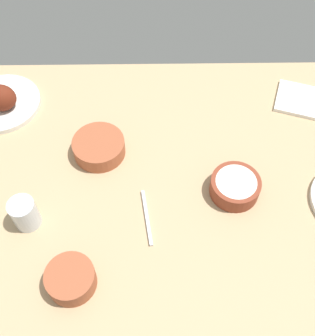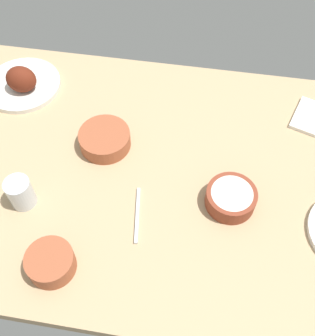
{
  "view_description": "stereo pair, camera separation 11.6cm",
  "coord_description": "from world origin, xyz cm",
  "px_view_note": "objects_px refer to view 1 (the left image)",
  "views": [
    {
      "loc": [
        0.89,
        65.88,
        101.87
      ],
      "look_at": [
        0.0,
        0.0,
        6.0
      ],
      "focal_mm": 44.51,
      "sensor_mm": 36.0,
      "label": 1
    },
    {
      "loc": [
        -10.69,
        65.01,
        101.87
      ],
      "look_at": [
        0.0,
        0.0,
        6.0
      ],
      "focal_mm": 44.51,
      "sensor_mm": 36.0,
      "label": 2
    }
  ],
  "objects_px": {
    "bowl_soup": "(71,279)",
    "fork_loose": "(147,217)",
    "bowl_cream": "(235,186)",
    "plate_far_side": "(1,101)",
    "water_tumbler": "(25,213)",
    "folded_napkin": "(304,101)",
    "bowl_pasta": "(99,147)"
  },
  "relations": [
    {
      "from": "bowl_soup",
      "to": "fork_loose",
      "type": "relative_size",
      "value": 0.72
    },
    {
      "from": "bowl_cream",
      "to": "fork_loose",
      "type": "relative_size",
      "value": 0.83
    },
    {
      "from": "plate_far_side",
      "to": "water_tumbler",
      "type": "height_order",
      "value": "plate_far_side"
    },
    {
      "from": "bowl_cream",
      "to": "folded_napkin",
      "type": "bearing_deg",
      "value": -128.36
    },
    {
      "from": "bowl_cream",
      "to": "fork_loose",
      "type": "xyz_separation_m",
      "value": [
        0.24,
        0.08,
        -0.02
      ]
    },
    {
      "from": "bowl_soup",
      "to": "bowl_cream",
      "type": "xyz_separation_m",
      "value": [
        -0.42,
        -0.25,
        -0.0
      ]
    },
    {
      "from": "bowl_soup",
      "to": "folded_napkin",
      "type": "distance_m",
      "value": 0.9
    },
    {
      "from": "bowl_soup",
      "to": "bowl_pasta",
      "type": "bearing_deg",
      "value": -95.78
    },
    {
      "from": "water_tumbler",
      "to": "folded_napkin",
      "type": "relative_size",
      "value": 0.52
    },
    {
      "from": "plate_far_side",
      "to": "bowl_cream",
      "type": "distance_m",
      "value": 0.77
    },
    {
      "from": "bowl_soup",
      "to": "fork_loose",
      "type": "distance_m",
      "value": 0.25
    },
    {
      "from": "bowl_pasta",
      "to": "fork_loose",
      "type": "relative_size",
      "value": 0.92
    },
    {
      "from": "folded_napkin",
      "to": "fork_loose",
      "type": "distance_m",
      "value": 0.65
    },
    {
      "from": "folded_napkin",
      "to": "bowl_pasta",
      "type": "bearing_deg",
      "value": 16.77
    },
    {
      "from": "water_tumbler",
      "to": "fork_loose",
      "type": "relative_size",
      "value": 0.54
    },
    {
      "from": "plate_far_side",
      "to": "water_tumbler",
      "type": "xyz_separation_m",
      "value": [
        -0.15,
        0.41,
        0.02
      ]
    },
    {
      "from": "plate_far_side",
      "to": "bowl_pasta",
      "type": "xyz_separation_m",
      "value": [
        -0.32,
        0.18,
        0.0
      ]
    },
    {
      "from": "bowl_soup",
      "to": "bowl_cream",
      "type": "relative_size",
      "value": 0.88
    },
    {
      "from": "plate_far_side",
      "to": "bowl_cream",
      "type": "height_order",
      "value": "plate_far_side"
    },
    {
      "from": "plate_far_side",
      "to": "bowl_cream",
      "type": "bearing_deg",
      "value": 155.03
    },
    {
      "from": "plate_far_side",
      "to": "fork_loose",
      "type": "bearing_deg",
      "value": 138.69
    },
    {
      "from": "bowl_cream",
      "to": "folded_napkin",
      "type": "relative_size",
      "value": 0.79
    },
    {
      "from": "bowl_cream",
      "to": "folded_napkin",
      "type": "distance_m",
      "value": 0.42
    },
    {
      "from": "water_tumbler",
      "to": "bowl_pasta",
      "type": "bearing_deg",
      "value": -127.44
    },
    {
      "from": "bowl_cream",
      "to": "water_tumbler",
      "type": "height_order",
      "value": "water_tumbler"
    },
    {
      "from": "fork_loose",
      "to": "bowl_cream",
      "type": "bearing_deg",
      "value": 99.98
    },
    {
      "from": "bowl_cream",
      "to": "water_tumbler",
      "type": "distance_m",
      "value": 0.55
    },
    {
      "from": "water_tumbler",
      "to": "plate_far_side",
      "type": "bearing_deg",
      "value": -70.15
    },
    {
      "from": "bowl_cream",
      "to": "plate_far_side",
      "type": "bearing_deg",
      "value": -24.97
    },
    {
      "from": "bowl_soup",
      "to": "fork_loose",
      "type": "bearing_deg",
      "value": -135.71
    },
    {
      "from": "plate_far_side",
      "to": "bowl_pasta",
      "type": "bearing_deg",
      "value": 150.04
    },
    {
      "from": "bowl_soup",
      "to": "folded_napkin",
      "type": "xyz_separation_m",
      "value": [
        -0.68,
        -0.58,
        -0.02
      ]
    }
  ]
}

